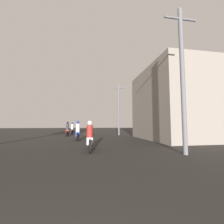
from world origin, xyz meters
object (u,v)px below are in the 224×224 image
motorcycle_red (68,130)px  utility_pole_far (119,108)px  motorcycle_silver (90,138)px  motorcycle_black (72,129)px  motorcycle_blue (78,132)px  building_right_near (170,104)px  utility_pole_near (182,75)px

motorcycle_red → utility_pole_far: bearing=8.8°
motorcycle_silver → motorcycle_black: motorcycle_black is taller
motorcycle_silver → motorcycle_blue: (-0.86, 5.12, 0.04)m
building_right_near → motorcycle_black: bearing=135.9°
motorcycle_red → building_right_near: 11.21m
motorcycle_black → utility_pole_near: bearing=-72.7°
utility_pole_near → motorcycle_red: bearing=118.1°
motorcycle_blue → motorcycle_black: motorcycle_blue is taller
motorcycle_black → utility_pole_near: 16.68m
motorcycle_blue → building_right_near: bearing=4.8°
motorcycle_red → motorcycle_black: 3.44m
motorcycle_silver → motorcycle_blue: size_ratio=0.98×
motorcycle_black → motorcycle_red: bearing=-98.0°
motorcycle_silver → utility_pole_near: bearing=-17.7°
building_right_near → utility_pole_far: bearing=119.6°
utility_pole_near → motorcycle_black: bearing=111.8°
utility_pole_near → utility_pole_far: utility_pole_near is taller
building_right_near → utility_pole_near: 7.04m
motorcycle_red → utility_pole_far: size_ratio=0.33×
motorcycle_blue → motorcycle_black: size_ratio=1.10×
motorcycle_silver → utility_pole_near: size_ratio=0.31×
motorcycle_red → utility_pole_far: (6.08, 0.41, 2.72)m
building_right_near → utility_pole_near: bearing=-116.4°
motorcycle_black → utility_pole_far: utility_pole_far is taller
motorcycle_blue → utility_pole_far: 7.58m
motorcycle_silver → building_right_near: (7.19, 4.49, 2.50)m
motorcycle_silver → utility_pole_far: 11.43m
motorcycle_blue → motorcycle_red: (-1.39, 4.88, 0.01)m
utility_pole_near → utility_pole_far: bearing=91.1°
motorcycle_red → utility_pole_near: size_ratio=0.32×
motorcycle_red → building_right_near: bearing=-25.4°
motorcycle_silver → motorcycle_blue: 5.19m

